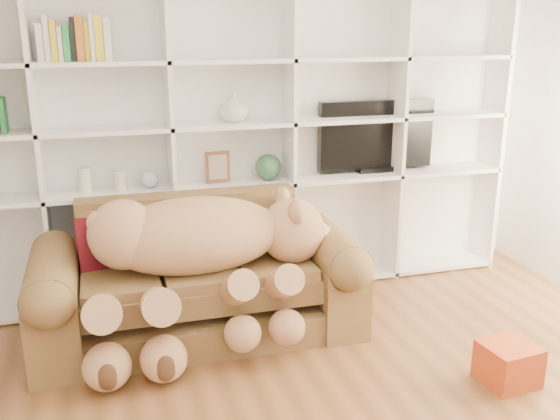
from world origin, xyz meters
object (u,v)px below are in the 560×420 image
object	(u,v)px
sofa	(198,285)
tv	(376,137)
teddy_bear	(199,254)
gift_box	(508,364)

from	to	relation	value
sofa	tv	size ratio (longest dim) A/B	2.21
teddy_bear	tv	xyz separation A→B (m)	(1.57, 0.84, 0.52)
sofa	gift_box	size ratio (longest dim) A/B	7.07
teddy_bear	sofa	bearing A→B (deg)	92.08
sofa	gift_box	xyz separation A→B (m)	(1.61, -1.13, -0.21)
teddy_bear	tv	distance (m)	1.85
teddy_bear	gift_box	distance (m)	1.95
sofa	teddy_bear	bearing A→B (deg)	-94.43
teddy_bear	gift_box	xyz separation A→B (m)	(1.63, -0.95, -0.51)
sofa	teddy_bear	world-z (taller)	teddy_bear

